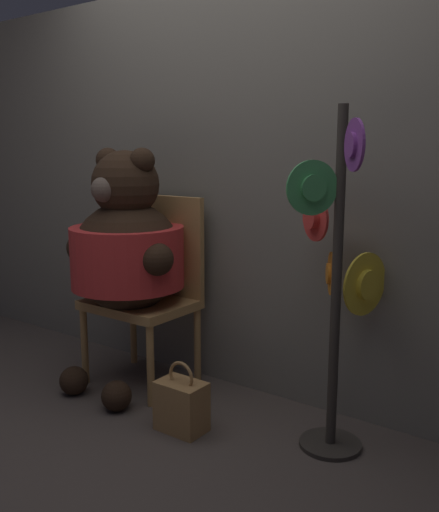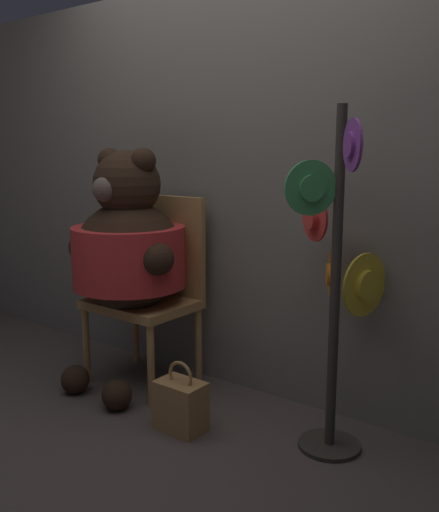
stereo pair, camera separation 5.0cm
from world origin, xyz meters
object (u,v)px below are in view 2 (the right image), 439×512
Objects in this scene: chair at (152,282)px; handbag_on_ground at (181,405)px; hat_display_rack at (336,279)px; teddy_bear at (128,249)px.

handbag_on_ground is (0.55, -0.39, -0.44)m from chair.
teddy_bear is at bearing -175.37° from hat_display_rack.
chair is 0.81m from handbag_on_ground.
chair is at bearing 176.71° from hat_display_rack.
hat_display_rack reaches higher than chair.
chair reaches higher than handbag_on_ground.
teddy_bear reaches higher than chair.
teddy_bear is at bearing -96.12° from chair.
teddy_bear is 3.86× the size of handbag_on_ground.
teddy_bear is 1.19m from hat_display_rack.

